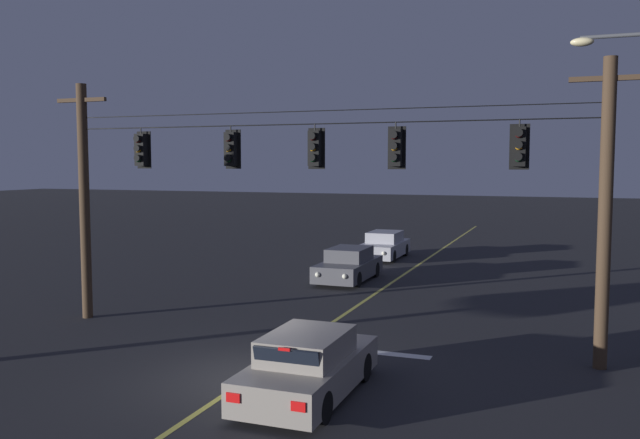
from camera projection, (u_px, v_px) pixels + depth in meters
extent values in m
plane|color=#28282B|center=(250.00, 377.00, 15.28)|extent=(180.00, 180.00, 0.00)
cube|color=#D1C64C|center=(368.00, 298.00, 24.21)|extent=(0.14, 60.00, 0.01)
cube|color=silver|center=(367.00, 351.00, 17.39)|extent=(3.40, 0.36, 0.01)
cylinder|color=#423021|center=(84.00, 202.00, 20.94)|extent=(0.32, 0.32, 7.37)
cube|color=#423021|center=(81.00, 100.00, 20.67)|extent=(1.80, 0.12, 0.12)
cylinder|color=slate|center=(82.00, 111.00, 20.70)|extent=(0.12, 0.12, 0.18)
cylinder|color=#423021|center=(605.00, 215.00, 15.66)|extent=(0.32, 0.32, 7.37)
cube|color=#423021|center=(610.00, 78.00, 15.40)|extent=(1.80, 0.12, 0.12)
cylinder|color=slate|center=(609.00, 94.00, 15.43)|extent=(0.12, 0.12, 0.18)
cylinder|color=black|center=(307.00, 124.00, 18.11)|extent=(15.10, 0.03, 0.03)
cylinder|color=black|center=(307.00, 111.00, 18.08)|extent=(15.10, 0.02, 0.02)
cylinder|color=black|center=(141.00, 131.00, 20.00)|extent=(0.04, 0.04, 0.18)
cube|color=black|center=(141.00, 150.00, 20.05)|extent=(0.32, 0.26, 0.96)
cube|color=black|center=(144.00, 150.00, 20.18)|extent=(0.48, 0.03, 1.12)
sphere|color=#380A0A|center=(138.00, 140.00, 19.87)|extent=(0.17, 0.17, 0.17)
cylinder|color=black|center=(137.00, 139.00, 19.83)|extent=(0.20, 0.10, 0.20)
sphere|color=orange|center=(138.00, 150.00, 19.90)|extent=(0.17, 0.17, 0.17)
cylinder|color=black|center=(137.00, 148.00, 19.86)|extent=(0.20, 0.10, 0.20)
sphere|color=black|center=(138.00, 159.00, 19.92)|extent=(0.17, 0.17, 0.17)
cylinder|color=black|center=(137.00, 158.00, 19.88)|extent=(0.20, 0.10, 0.20)
cylinder|color=black|center=(231.00, 129.00, 18.94)|extent=(0.04, 0.04, 0.18)
cube|color=black|center=(231.00, 149.00, 18.98)|extent=(0.32, 0.26, 0.96)
cube|color=black|center=(233.00, 149.00, 19.12)|extent=(0.48, 0.03, 1.12)
sphere|color=#380A0A|center=(228.00, 139.00, 18.81)|extent=(0.17, 0.17, 0.17)
cylinder|color=black|center=(227.00, 137.00, 18.77)|extent=(0.20, 0.10, 0.20)
sphere|color=orange|center=(228.00, 149.00, 18.84)|extent=(0.17, 0.17, 0.17)
cylinder|color=black|center=(227.00, 147.00, 18.79)|extent=(0.20, 0.10, 0.20)
sphere|color=black|center=(228.00, 159.00, 18.86)|extent=(0.17, 0.17, 0.17)
cylinder|color=black|center=(228.00, 158.00, 18.82)|extent=(0.20, 0.10, 0.20)
cylinder|color=black|center=(315.00, 127.00, 18.04)|extent=(0.04, 0.04, 0.18)
cube|color=black|center=(315.00, 148.00, 18.09)|extent=(0.32, 0.26, 0.96)
cube|color=black|center=(317.00, 149.00, 18.22)|extent=(0.48, 0.03, 1.12)
sphere|color=#380A0A|center=(313.00, 138.00, 17.91)|extent=(0.17, 0.17, 0.17)
cylinder|color=black|center=(312.00, 136.00, 17.87)|extent=(0.20, 0.10, 0.20)
sphere|color=orange|center=(313.00, 148.00, 17.94)|extent=(0.17, 0.17, 0.17)
cylinder|color=black|center=(312.00, 147.00, 17.90)|extent=(0.20, 0.10, 0.20)
sphere|color=black|center=(313.00, 159.00, 17.96)|extent=(0.17, 0.17, 0.17)
cylinder|color=black|center=(312.00, 157.00, 17.92)|extent=(0.20, 0.10, 0.20)
cylinder|color=black|center=(396.00, 126.00, 17.25)|extent=(0.04, 0.04, 0.18)
cube|color=black|center=(396.00, 148.00, 17.30)|extent=(0.32, 0.26, 0.96)
cube|color=black|center=(397.00, 148.00, 17.44)|extent=(0.48, 0.03, 1.12)
sphere|color=#380A0A|center=(394.00, 136.00, 17.13)|extent=(0.17, 0.17, 0.17)
cylinder|color=black|center=(394.00, 135.00, 17.09)|extent=(0.20, 0.10, 0.20)
sphere|color=orange|center=(394.00, 148.00, 17.15)|extent=(0.17, 0.17, 0.17)
cylinder|color=black|center=(394.00, 146.00, 17.11)|extent=(0.20, 0.10, 0.20)
sphere|color=black|center=(394.00, 159.00, 17.18)|extent=(0.17, 0.17, 0.17)
cylinder|color=black|center=(394.00, 157.00, 17.14)|extent=(0.20, 0.10, 0.20)
cylinder|color=black|center=(520.00, 123.00, 16.17)|extent=(0.04, 0.04, 0.18)
cube|color=black|center=(519.00, 147.00, 16.22)|extent=(0.32, 0.26, 0.96)
cube|color=black|center=(519.00, 147.00, 16.36)|extent=(0.48, 0.03, 1.12)
sphere|color=#380A0A|center=(519.00, 135.00, 16.05)|extent=(0.17, 0.17, 0.17)
cylinder|color=black|center=(519.00, 133.00, 16.01)|extent=(0.20, 0.10, 0.20)
sphere|color=orange|center=(519.00, 147.00, 16.07)|extent=(0.17, 0.17, 0.17)
cylinder|color=black|center=(519.00, 145.00, 16.03)|extent=(0.20, 0.10, 0.20)
sphere|color=black|center=(518.00, 158.00, 16.10)|extent=(0.17, 0.17, 0.17)
cylinder|color=black|center=(518.00, 157.00, 16.06)|extent=(0.20, 0.10, 0.20)
cube|color=gray|center=(309.00, 372.00, 14.03)|extent=(1.80, 4.30, 0.68)
cube|color=gray|center=(307.00, 346.00, 13.86)|extent=(1.51, 2.15, 0.54)
cube|color=black|center=(322.00, 335.00, 14.74)|extent=(1.40, 0.21, 0.48)
cube|color=black|center=(287.00, 360.00, 12.87)|extent=(1.37, 0.18, 0.46)
cylinder|color=black|center=(298.00, 360.00, 15.56)|extent=(0.22, 0.64, 0.64)
cylinder|color=black|center=(363.00, 367.00, 15.01)|extent=(0.22, 0.64, 0.64)
cylinder|color=black|center=(247.00, 397.00, 13.07)|extent=(0.22, 0.64, 0.64)
cylinder|color=black|center=(322.00, 407.00, 12.52)|extent=(0.22, 0.64, 0.64)
cube|color=red|center=(233.00, 398.00, 12.22)|extent=(0.28, 0.03, 0.18)
cube|color=red|center=(298.00, 407.00, 11.77)|extent=(0.28, 0.03, 0.18)
cube|color=red|center=(284.00, 349.00, 12.75)|extent=(0.24, 0.04, 0.06)
cube|color=#4C4C51|center=(348.00, 269.00, 27.84)|extent=(1.80, 4.30, 0.68)
cube|color=#4C4C51|center=(349.00, 254.00, 27.90)|extent=(1.51, 2.15, 0.54)
cube|color=black|center=(342.00, 257.00, 27.03)|extent=(1.40, 0.21, 0.48)
cube|color=black|center=(357.00, 251.00, 28.89)|extent=(1.37, 0.18, 0.46)
cylinder|color=black|center=(357.00, 280.00, 26.34)|extent=(0.22, 0.64, 0.64)
cylinder|color=black|center=(319.00, 277.00, 26.89)|extent=(0.22, 0.64, 0.64)
cylinder|color=black|center=(375.00, 270.00, 28.82)|extent=(0.22, 0.64, 0.64)
cylinder|color=black|center=(341.00, 268.00, 29.38)|extent=(0.22, 0.64, 0.64)
sphere|color=white|center=(345.00, 276.00, 25.62)|extent=(0.20, 0.20, 0.20)
sphere|color=white|center=(318.00, 275.00, 26.01)|extent=(0.20, 0.20, 0.20)
cube|color=#A5A5AD|center=(384.00, 249.00, 34.44)|extent=(1.80, 4.30, 0.68)
cube|color=#A5A5AD|center=(385.00, 237.00, 34.50)|extent=(1.51, 2.15, 0.54)
cube|color=black|center=(380.00, 239.00, 33.63)|extent=(1.40, 0.21, 0.48)
cube|color=black|center=(390.00, 235.00, 35.49)|extent=(1.37, 0.18, 0.46)
cylinder|color=black|center=(393.00, 256.00, 32.94)|extent=(0.22, 0.64, 0.64)
cylinder|color=black|center=(362.00, 255.00, 33.49)|extent=(0.22, 0.64, 0.64)
cylinder|color=black|center=(405.00, 250.00, 35.42)|extent=(0.22, 0.64, 0.64)
cylinder|color=black|center=(376.00, 248.00, 35.98)|extent=(0.22, 0.64, 0.64)
sphere|color=white|center=(384.00, 253.00, 32.21)|extent=(0.20, 0.20, 0.20)
sphere|color=white|center=(362.00, 252.00, 32.60)|extent=(0.20, 0.20, 0.20)
cylinder|color=#4C4F54|center=(620.00, 35.00, 16.17)|extent=(1.80, 0.10, 0.10)
ellipsoid|color=beige|center=(582.00, 42.00, 16.47)|extent=(0.56, 0.30, 0.22)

